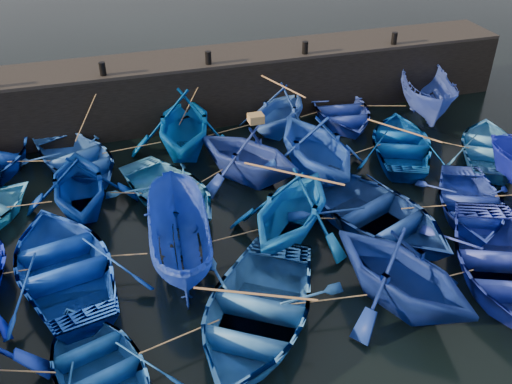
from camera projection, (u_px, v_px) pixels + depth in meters
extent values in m
plane|color=black|center=(289.00, 273.00, 15.92)|extent=(120.00, 120.00, 0.00)
cube|color=black|center=(205.00, 88.00, 23.62)|extent=(26.00, 2.50, 2.50)
cube|color=black|center=(204.00, 58.00, 22.89)|extent=(26.00, 2.50, 0.12)
cylinder|color=black|center=(103.00, 69.00, 21.04)|extent=(0.24, 0.24, 0.50)
cylinder|color=black|center=(208.00, 58.00, 22.00)|extent=(0.24, 0.24, 0.50)
cylinder|color=black|center=(305.00, 48.00, 22.96)|extent=(0.24, 0.24, 0.50)
cylinder|color=black|center=(394.00, 38.00, 23.93)|extent=(0.24, 0.24, 0.50)
imported|color=blue|center=(77.00, 159.00, 20.27)|extent=(4.98, 5.65, 0.97)
imported|color=#004696|center=(184.00, 123.00, 21.01)|extent=(5.01, 5.48, 2.45)
imported|color=blue|center=(280.00, 109.00, 22.47)|extent=(5.02, 5.02, 2.01)
imported|color=navy|center=(341.00, 110.00, 23.63)|extent=(3.96, 5.13, 0.98)
imported|color=#2A43A0|center=(427.00, 93.00, 23.77)|extent=(3.62, 5.53, 2.00)
imported|color=navy|center=(79.00, 183.00, 17.84)|extent=(3.57, 4.12, 2.15)
imported|color=#2F7AD0|center=(170.00, 191.00, 18.56)|extent=(4.74, 5.39, 0.93)
imported|color=navy|center=(247.00, 152.00, 19.44)|extent=(5.37, 5.47, 2.18)
imported|color=#1641BB|center=(317.00, 145.00, 19.55)|extent=(4.45, 5.05, 2.48)
imported|color=#023B8C|center=(402.00, 143.00, 21.26)|extent=(4.92, 5.62, 0.97)
imported|color=#2F74C7|center=(490.00, 147.00, 21.06)|extent=(5.00, 5.39, 0.91)
imported|color=#0A36B3|center=(64.00, 263.00, 15.44)|extent=(4.86, 6.04, 1.11)
imported|color=#1434A7|center=(178.00, 238.00, 15.81)|extent=(2.15, 4.74, 1.78)
imported|color=blue|center=(292.00, 207.00, 16.63)|extent=(5.63, 5.67, 2.26)
imported|color=navy|center=(375.00, 213.00, 17.36)|extent=(5.74, 6.59, 1.14)
imported|color=#1C34A2|center=(470.00, 203.00, 18.00)|extent=(4.58, 5.20, 0.90)
imported|color=#0E438E|center=(99.00, 367.00, 12.69)|extent=(4.05, 4.83, 0.86)
imported|color=#225AA6|center=(255.00, 312.00, 13.92)|extent=(6.19, 6.65, 1.12)
imported|color=navy|center=(402.00, 271.00, 14.32)|extent=(5.13, 5.43, 2.26)
imported|color=#2132A1|center=(502.00, 263.00, 15.43)|extent=(5.59, 6.44, 1.12)
cube|color=olive|center=(256.00, 118.00, 18.83)|extent=(0.50, 0.43, 0.28)
cylinder|color=tan|center=(29.00, 161.00, 20.00)|extent=(1.44, 0.40, 0.04)
cylinder|color=tan|center=(132.00, 148.00, 20.81)|extent=(2.15, 0.28, 0.04)
cylinder|color=tan|center=(234.00, 129.00, 22.05)|extent=(2.12, 0.53, 0.04)
cylinder|color=tan|center=(311.00, 114.00, 23.16)|extent=(0.99, 0.30, 0.04)
cylinder|color=tan|center=(383.00, 106.00, 23.81)|extent=(1.82, 0.60, 0.04)
cylinder|color=tan|center=(30.00, 204.00, 17.78)|extent=(1.34, 0.11, 0.04)
cylinder|color=tan|center=(126.00, 193.00, 18.32)|extent=(0.97, 0.38, 0.04)
cylinder|color=tan|center=(210.00, 177.00, 19.12)|extent=(1.06, 0.71, 0.04)
cylinder|color=tan|center=(282.00, 164.00, 19.84)|extent=(0.57, 0.48, 0.04)
cylinder|color=tan|center=(360.00, 151.00, 20.58)|extent=(1.88, 0.54, 0.04)
cylinder|color=tan|center=(446.00, 143.00, 21.12)|extent=(1.22, 1.19, 0.04)
cylinder|color=tan|center=(11.00, 272.00, 15.14)|extent=(0.89, 0.07, 0.04)
cylinder|color=tan|center=(123.00, 255.00, 15.72)|extent=(1.33, 0.28, 0.04)
cylinder|color=tan|center=(237.00, 235.00, 16.47)|extent=(1.60, 0.20, 0.04)
cylinder|color=tan|center=(334.00, 218.00, 17.16)|extent=(0.83, 0.30, 0.04)
cylinder|color=tan|center=(424.00, 207.00, 17.66)|extent=(1.42, 0.28, 0.04)
cylinder|color=tan|center=(511.00, 195.00, 18.21)|extent=(1.00, 0.22, 0.04)
cylinder|color=tan|center=(24.00, 371.00, 12.44)|extent=(1.35, 0.51, 0.04)
cylinder|color=tan|center=(180.00, 336.00, 13.28)|extent=(1.99, 0.52, 0.04)
cylinder|color=tan|center=(329.00, 300.00, 14.28)|extent=(1.99, 0.28, 0.04)
cylinder|color=tan|center=(452.00, 275.00, 15.03)|extent=(1.35, 0.08, 0.04)
cylinder|color=tan|center=(89.00, 109.00, 21.15)|extent=(1.44, 0.93, 2.09)
cylinder|color=tan|center=(194.00, 95.00, 22.20)|extent=(1.49, 0.69, 2.09)
cylinder|color=tan|center=(288.00, 81.00, 23.35)|extent=(1.57, 0.19, 2.09)
cylinder|color=tan|center=(318.00, 76.00, 23.79)|extent=(1.28, 0.16, 2.09)
cylinder|color=tan|center=(403.00, 69.00, 24.48)|extent=(0.90, 0.49, 2.09)
cylinder|color=#99724C|center=(280.00, 85.00, 21.90)|extent=(1.08, 2.84, 0.06)
cylinder|color=#99724C|center=(404.00, 130.00, 20.97)|extent=(1.77, 2.49, 0.06)
cylinder|color=#99724C|center=(293.00, 174.00, 15.99)|extent=(2.34, 1.97, 0.06)
cylinder|color=#99724C|center=(255.00, 294.00, 13.59)|extent=(2.74, 1.32, 0.06)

